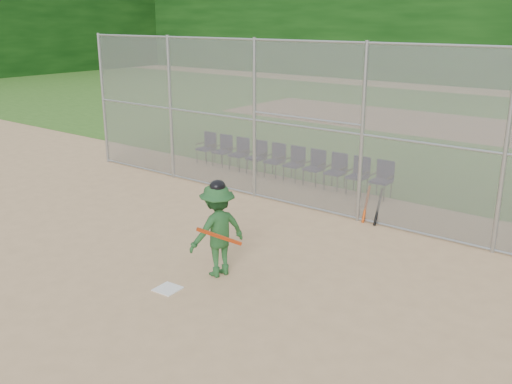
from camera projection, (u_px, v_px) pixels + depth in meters
The scene contains 17 objects.
ground at pixel (167, 286), 9.88m from camera, with size 100.00×100.00×0.00m, color tan.
grass_strip at pixel (487, 130), 23.44m from camera, with size 100.00×100.00×0.00m, color #33611D.
dirt_patch_far at pixel (487, 130), 23.44m from camera, with size 24.00×24.00×0.00m, color tan.
backstop_fence at pixel (323, 126), 13.04m from camera, with size 16.09×0.09×4.00m.
home_plate at pixel (168, 289), 9.75m from camera, with size 0.40×0.40×0.02m, color white.
batter_at_plate at pixel (218, 230), 10.09m from camera, with size 1.08×1.37×1.79m.
spare_bats at pixel (372, 205), 12.80m from camera, with size 0.36×0.34×0.83m.
chair_0 at pixel (206, 148), 18.09m from camera, with size 0.54×0.52×0.96m, color #0E0F34, non-canonical shape.
chair_1 at pixel (222, 151), 17.69m from camera, with size 0.54×0.52×0.96m, color #0E0F34, non-canonical shape.
chair_2 at pixel (238, 154), 17.30m from camera, with size 0.54×0.52×0.96m, color #0E0F34, non-canonical shape.
chair_3 at pixel (256, 157), 16.90m from camera, with size 0.54×0.52×0.96m, color #0E0F34, non-canonical shape.
chair_4 at pixel (274, 161), 16.50m from camera, with size 0.54×0.52×0.96m, color #0E0F34, non-canonical shape.
chair_5 at pixel (293, 164), 16.11m from camera, with size 0.54×0.52×0.96m, color #0E0F34, non-canonical shape.
chair_6 at pixel (314, 168), 15.71m from camera, with size 0.54×0.52×0.96m, color #0E0F34, non-canonical shape.
chair_7 at pixel (335, 172), 15.31m from camera, with size 0.54×0.52×0.96m, color #0E0F34, non-canonical shape.
chair_8 at pixel (357, 176), 14.92m from camera, with size 0.54×0.52×0.96m, color #0E0F34, non-canonical shape.
chair_9 at pixel (381, 180), 14.52m from camera, with size 0.54×0.52×0.96m, color #0E0F34, non-canonical shape.
Camera 1 is at (6.73, -6.12, 4.47)m, focal length 40.00 mm.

